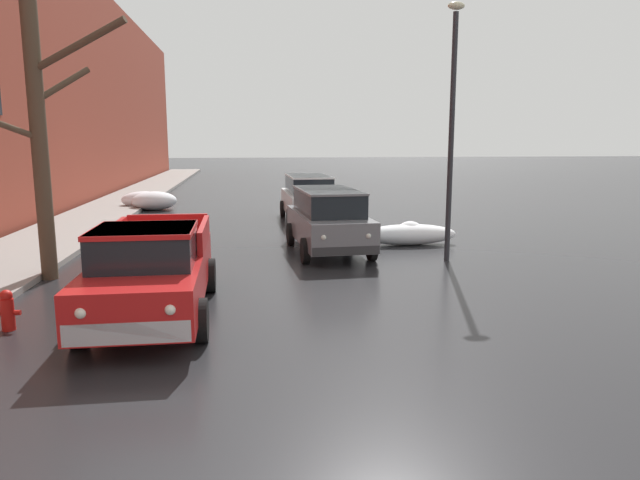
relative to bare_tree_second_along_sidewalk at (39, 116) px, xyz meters
name	(u,v)px	position (x,y,z in m)	size (l,w,h in m)	color
left_sidewalk_slab	(74,227)	(-1.70, 7.87, -3.65)	(2.99, 80.00, 0.15)	gray
brick_townhouse_facade	(1,61)	(-3.70, 7.86, 2.13)	(0.63, 80.00, 11.70)	brown
snow_bank_near_corner_left	(143,200)	(-0.33, 14.26, -3.34)	(2.08, 1.07, 0.79)	white
snow_bank_along_left_kerb	(409,234)	(9.51, 3.32, -3.40)	(3.00, 0.90, 0.72)	white
snow_bank_mid_block_left	(155,201)	(0.33, 13.46, -3.30)	(2.02, 1.47, 0.85)	white
snow_bank_near_corner_right	(323,189)	(9.09, 20.66, -3.44)	(2.05, 0.99, 0.75)	white
bare_tree_second_along_sidewalk	(39,116)	(0.00, 0.00, 0.00)	(3.54, 2.02, 7.20)	#4C3D2D
pickup_truck_red_approaching_near_lane	(152,270)	(2.81, -3.33, -2.84)	(2.17, 5.33, 1.76)	red
suv_grey_parked_kerbside_close	(328,218)	(6.85, 2.42, -2.73)	(2.21, 4.58, 1.82)	slate
suv_white_parked_kerbside_mid	(308,196)	(6.97, 8.92, -2.73)	(2.08, 4.78, 1.82)	silver
fire_hydrant	(7,310)	(0.46, -3.77, -3.36)	(0.42, 0.22, 0.71)	red
street_lamp_post	(452,122)	(9.85, 0.86, -0.05)	(0.44, 0.24, 6.61)	#28282D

